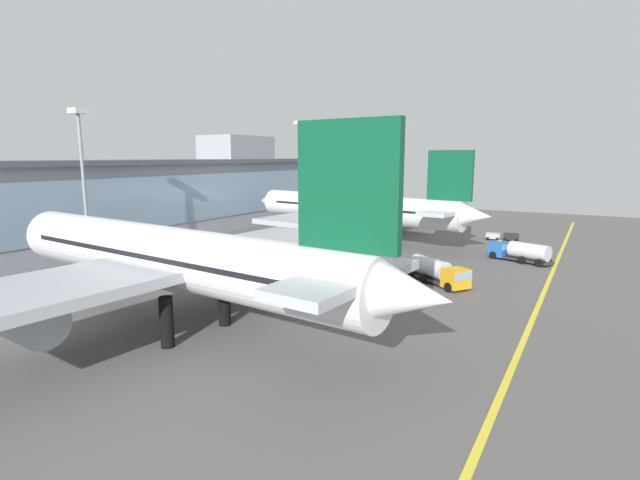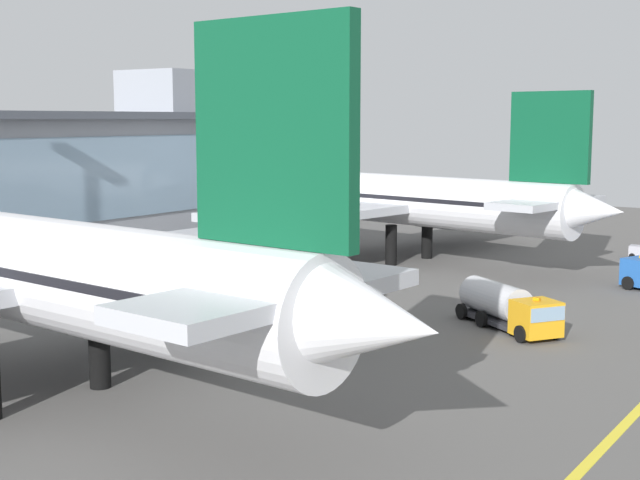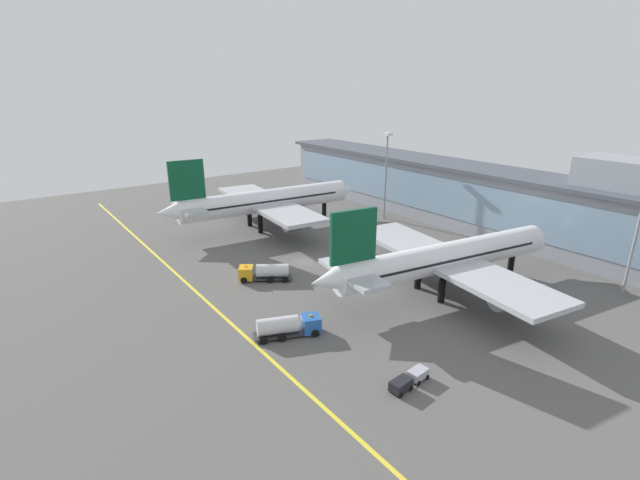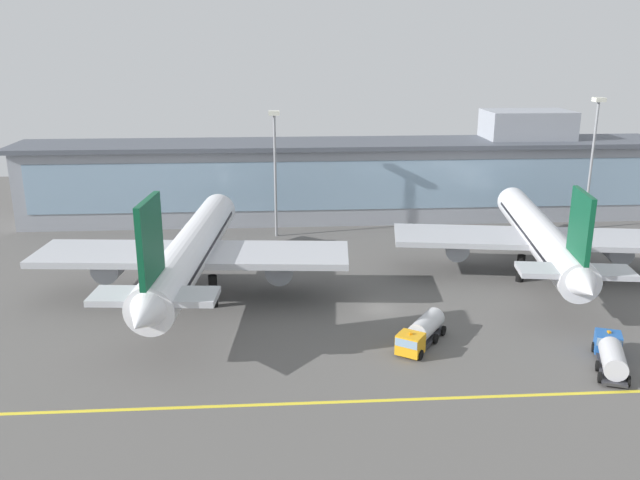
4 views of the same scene
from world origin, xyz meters
name	(u,v)px [view 2 (image 2 of 4)]	position (x,y,z in m)	size (l,w,h in m)	color
ground_plane	(348,318)	(0.00, 0.00, 0.00)	(180.00, 180.00, 0.00)	#5B5956
airliner_near_left	(9,268)	(-23.66, 5.32, 6.38)	(40.97, 50.30, 17.46)	black
airliner_near_right	(387,200)	(24.42, 10.86, 5.86)	(41.65, 48.52, 16.08)	black
fuel_tanker_truck	(509,307)	(2.94, -10.64, 1.51)	(7.08, 8.85, 2.90)	black
apron_light_mast_west	(298,108)	(42.33, 34.19, 15.16)	(1.80, 1.80, 23.09)	gray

